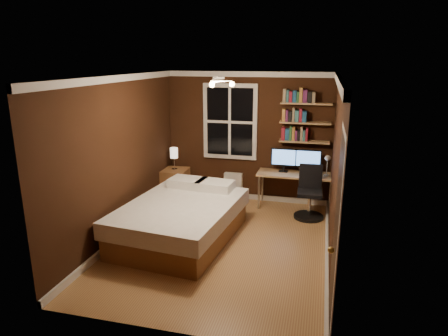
% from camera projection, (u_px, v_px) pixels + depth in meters
% --- Properties ---
extents(floor, '(4.20, 4.20, 0.00)m').
position_uv_depth(floor, '(221.00, 243.00, 6.10)').
color(floor, brown).
rests_on(floor, ground).
extents(wall_back, '(3.20, 0.04, 2.50)m').
position_uv_depth(wall_back, '(248.00, 138.00, 7.73)').
color(wall_back, black).
rests_on(wall_back, ground).
extents(wall_left, '(0.04, 4.20, 2.50)m').
position_uv_depth(wall_left, '(120.00, 158.00, 6.14)').
color(wall_left, black).
rests_on(wall_left, ground).
extents(wall_right, '(0.04, 4.20, 2.50)m').
position_uv_depth(wall_right, '(335.00, 172.00, 5.39)').
color(wall_right, black).
rests_on(wall_right, ground).
extents(ceiling, '(3.20, 4.20, 0.02)m').
position_uv_depth(ceiling, '(221.00, 76.00, 5.44)').
color(ceiling, white).
rests_on(ceiling, wall_back).
extents(window, '(1.06, 0.06, 1.46)m').
position_uv_depth(window, '(230.00, 122.00, 7.70)').
color(window, silver).
rests_on(window, wall_back).
extents(door, '(0.03, 0.82, 2.05)m').
position_uv_depth(door, '(335.00, 235.00, 4.01)').
color(door, black).
rests_on(door, ground).
extents(door_knob, '(0.06, 0.06, 0.06)m').
position_uv_depth(door_knob, '(331.00, 250.00, 3.74)').
color(door_knob, gold).
rests_on(door_knob, door).
extents(ceiling_fixture, '(0.44, 0.44, 0.18)m').
position_uv_depth(ceiling_fixture, '(219.00, 84.00, 5.37)').
color(ceiling_fixture, beige).
rests_on(ceiling_fixture, ceiling).
extents(bookshelf_lower, '(0.92, 0.22, 0.03)m').
position_uv_depth(bookshelf_lower, '(304.00, 142.00, 7.37)').
color(bookshelf_lower, '#997A4A').
rests_on(bookshelf_lower, wall_back).
extents(books_row_lower, '(0.54, 0.16, 0.23)m').
position_uv_depth(books_row_lower, '(305.00, 135.00, 7.33)').
color(books_row_lower, maroon).
rests_on(books_row_lower, bookshelf_lower).
extents(bookshelf_middle, '(0.92, 0.22, 0.03)m').
position_uv_depth(bookshelf_middle, '(305.00, 123.00, 7.27)').
color(bookshelf_middle, '#997A4A').
rests_on(bookshelf_middle, wall_back).
extents(books_row_middle, '(0.42, 0.16, 0.23)m').
position_uv_depth(books_row_middle, '(306.00, 116.00, 7.24)').
color(books_row_middle, navy).
rests_on(books_row_middle, bookshelf_middle).
extents(bookshelf_upper, '(0.92, 0.22, 0.03)m').
position_uv_depth(bookshelf_upper, '(306.00, 103.00, 7.18)').
color(bookshelf_upper, '#997A4A').
rests_on(bookshelf_upper, wall_back).
extents(books_row_upper, '(0.54, 0.16, 0.23)m').
position_uv_depth(books_row_upper, '(307.00, 96.00, 7.14)').
color(books_row_upper, '#2A6235').
rests_on(books_row_upper, bookshelf_upper).
extents(bed, '(1.77, 2.31, 0.73)m').
position_uv_depth(bed, '(181.00, 220.00, 6.20)').
color(bed, brown).
rests_on(bed, ground).
extents(nightstand, '(0.52, 0.52, 0.62)m').
position_uv_depth(nightstand, '(175.00, 184.00, 7.93)').
color(nightstand, brown).
rests_on(nightstand, ground).
extents(bedside_lamp, '(0.15, 0.15, 0.44)m').
position_uv_depth(bedside_lamp, '(174.00, 159.00, 7.79)').
color(bedside_lamp, white).
rests_on(bedside_lamp, nightstand).
extents(radiator, '(0.36, 0.13, 0.54)m').
position_uv_depth(radiator, '(233.00, 186.00, 7.96)').
color(radiator, silver).
rests_on(radiator, ground).
extents(desk, '(1.41, 0.53, 0.67)m').
position_uv_depth(desk, '(296.00, 177.00, 7.41)').
color(desk, '#997A4A').
rests_on(desk, ground).
extents(monitor_left, '(0.48, 0.12, 0.45)m').
position_uv_depth(monitor_left, '(284.00, 160.00, 7.46)').
color(monitor_left, black).
rests_on(monitor_left, desk).
extents(monitor_right, '(0.48, 0.12, 0.45)m').
position_uv_depth(monitor_right, '(308.00, 162.00, 7.35)').
color(monitor_right, black).
rests_on(monitor_right, desk).
extents(desk_lamp, '(0.14, 0.32, 0.44)m').
position_uv_depth(desk_lamp, '(327.00, 165.00, 7.12)').
color(desk_lamp, silver).
rests_on(desk_lamp, desk).
extents(office_chair, '(0.52, 0.52, 0.94)m').
position_uv_depth(office_chair, '(309.00, 198.00, 7.03)').
color(office_chair, black).
rests_on(office_chair, ground).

